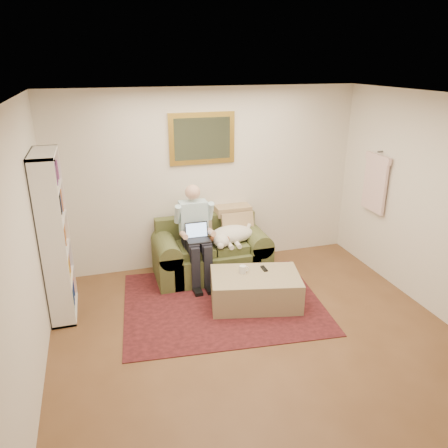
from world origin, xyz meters
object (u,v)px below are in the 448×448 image
sofa (211,256)px  ottoman (255,289)px  bookshelf (55,237)px  coffee_mug (243,269)px  sleeping_dog (232,234)px  seated_man (196,236)px  laptop (197,235)px

sofa → ottoman: 1.02m
bookshelf → coffee_mug: bearing=-10.5°
ottoman → bookshelf: bookshelf is taller
sleeping_dog → ottoman: (0.03, -0.89, -0.42)m
sofa → sleeping_dog: sofa is taller
sofa → coffee_mug: 0.90m
coffee_mug → bookshelf: bearing=169.5°
seated_man → bookshelf: 1.82m
ottoman → seated_man: bearing=124.3°
laptop → coffee_mug: size_ratio=3.13×
sofa → laptop: bearing=-139.0°
seated_man → ottoman: (0.56, -0.82, -0.48)m
laptop → ottoman: bearing=-53.5°
bookshelf → sofa: bearing=12.8°
laptop → ottoman: size_ratio=0.28×
sofa → seated_man: size_ratio=1.19×
sofa → bookshelf: 2.18m
sleeping_dog → ottoman: sleeping_dog is taller
sofa → sleeping_dog: bearing=-15.7°
sleeping_dog → seated_man: bearing=-172.9°
laptop → coffee_mug: 0.82m
coffee_mug → laptop: bearing=123.0°
seated_man → sleeping_dog: bearing=7.1°
sofa → ottoman: bearing=-71.8°
sofa → bookshelf: size_ratio=0.81×
laptop → coffee_mug: (0.42, -0.65, -0.26)m
laptop → ottoman: 1.07m
seated_man → coffee_mug: bearing=-59.4°
laptop → sleeping_dog: (0.53, 0.13, -0.09)m
sleeping_dog → coffee_mug: (-0.11, -0.78, -0.16)m
coffee_mug → ottoman: bearing=-37.6°
sleeping_dog → coffee_mug: bearing=-97.7°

